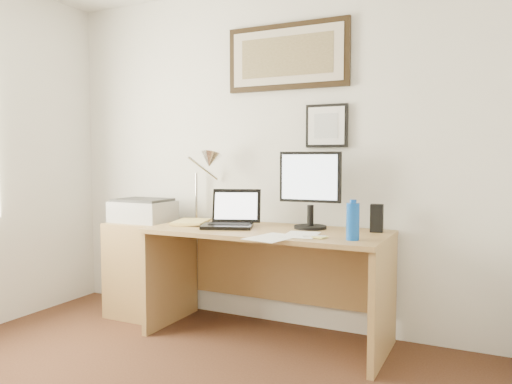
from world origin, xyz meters
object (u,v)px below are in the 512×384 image
Objects in this scene: side_cabinet at (144,269)px; lcd_monitor at (310,186)px; book at (176,222)px; desk at (272,262)px; printer at (143,210)px; water_bottle at (353,222)px; laptop at (231,219)px.

side_cabinet is 1.48m from lcd_monitor.
book is 0.19× the size of desk.
desk is 3.08× the size of lcd_monitor.
desk is 0.59m from lcd_monitor.
printer is at bearing 165.68° from book.
water_bottle is 0.54× the size of laptop.
printer reaches higher than desk.
side_cabinet is 1.40× the size of lcd_monitor.
desk is at bearing 158.14° from water_bottle.
laptop is (0.45, 0.01, 0.05)m from book.
side_cabinet is at bearing -48.57° from printer.
water_bottle reaches higher than printer.
water_bottle is 0.70× the size of book.
water_bottle reaches higher than desk.
water_bottle is 0.42× the size of lcd_monitor.
lcd_monitor is 1.18× the size of printer.
printer is (-1.10, 0.00, 0.30)m from desk.
printer is (-1.35, -0.07, -0.22)m from lcd_monitor.
desk is 0.41m from laptop.
laptop is (-0.90, 0.17, -0.05)m from water_bottle.
desk is at bearing -0.14° from printer.
desk reaches higher than side_cabinet.
printer is at bearing 173.91° from laptop.
book is at bearing -178.90° from laptop.
lcd_monitor is at bearing 4.74° from side_cabinet.
lcd_monitor reaches higher than desk.
water_bottle is 1.75m from printer.
side_cabinet is at bearing 176.37° from laptop.
side_cabinet is at bearing 170.33° from book.
side_cabinet is 1.66× the size of printer.
water_bottle is at bearing -21.86° from desk.
side_cabinet is 1.81× the size of laptop.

